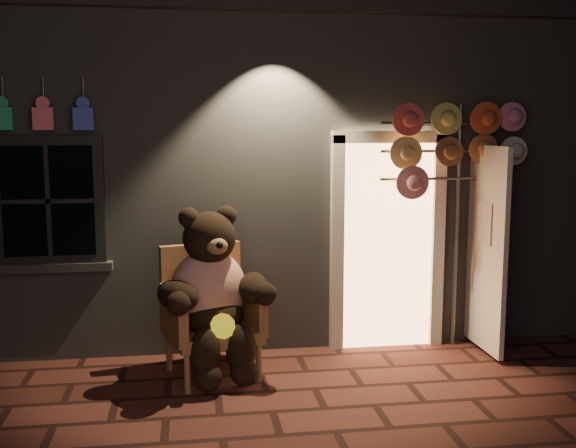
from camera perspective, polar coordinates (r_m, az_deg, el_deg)
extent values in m
plane|color=#572821|center=(5.51, -1.28, -15.61)|extent=(60.00, 60.00, 0.00)
cube|color=slate|center=(9.04, -4.54, 4.54)|extent=(7.00, 5.00, 3.30)
cube|color=black|center=(9.10, -4.67, 15.48)|extent=(7.30, 5.30, 0.16)
cube|color=black|center=(6.62, -19.55, 1.88)|extent=(1.00, 0.10, 1.20)
cube|color=black|center=(6.59, -19.60, 1.85)|extent=(0.82, 0.06, 1.02)
cube|color=slate|center=(6.72, -19.29, -3.47)|extent=(1.10, 0.14, 0.08)
cube|color=#F2AB6C|center=(6.88, 8.33, -1.72)|extent=(0.92, 0.10, 2.10)
cube|color=beige|center=(6.71, 4.17, -1.90)|extent=(0.12, 0.12, 2.20)
cube|color=beige|center=(7.01, 12.49, -1.64)|extent=(0.12, 0.12, 2.20)
cube|color=beige|center=(6.74, 8.62, 7.30)|extent=(1.16, 0.12, 0.12)
cube|color=beige|center=(6.85, 16.48, -2.01)|extent=(0.05, 0.80, 2.00)
cube|color=#28945D|center=(6.59, -23.02, 8.21)|extent=(0.18, 0.07, 0.20)
cylinder|color=#59595E|center=(6.65, -23.01, 10.36)|extent=(0.02, 0.02, 0.25)
cube|color=#E75F73|center=(6.51, -20.00, 8.37)|extent=(0.18, 0.07, 0.20)
cylinder|color=#59595E|center=(6.57, -20.01, 10.55)|extent=(0.02, 0.02, 0.25)
cube|color=#3447B9|center=(6.45, -16.92, 8.52)|extent=(0.18, 0.07, 0.20)
cylinder|color=#59595E|center=(6.52, -16.94, 10.71)|extent=(0.02, 0.02, 0.25)
cube|color=#965B3A|center=(6.14, -6.42, -9.13)|extent=(0.92, 0.89, 0.11)
cube|color=#965B3A|center=(6.34, -7.39, -5.04)|extent=(0.75, 0.29, 0.76)
cube|color=#965B3A|center=(5.97, -9.68, -7.56)|extent=(0.26, 0.65, 0.43)
cube|color=#965B3A|center=(6.18, -3.21, -6.90)|extent=(0.26, 0.65, 0.43)
cylinder|color=#965B3A|center=(5.85, -8.53, -12.42)|extent=(0.05, 0.05, 0.35)
cylinder|color=#965B3A|center=(6.05, -2.48, -11.63)|extent=(0.05, 0.05, 0.35)
cylinder|color=#965B3A|center=(6.41, -10.06, -10.61)|extent=(0.05, 0.05, 0.35)
cylinder|color=#965B3A|center=(6.59, -4.49, -9.98)|extent=(0.05, 0.05, 0.35)
ellipsoid|color=red|center=(6.08, -6.76, -5.52)|extent=(0.81, 0.72, 0.72)
ellipsoid|color=black|center=(6.06, -6.48, -7.64)|extent=(0.68, 0.62, 0.34)
sphere|color=black|center=(5.94, -6.68, -1.17)|extent=(0.58, 0.58, 0.47)
sphere|color=black|center=(5.89, -8.39, 0.51)|extent=(0.18, 0.18, 0.18)
sphere|color=black|center=(5.99, -5.24, 0.70)|extent=(0.18, 0.18, 0.18)
ellipsoid|color=olive|center=(5.75, -6.02, -1.89)|extent=(0.21, 0.17, 0.15)
ellipsoid|color=black|center=(5.77, -9.35, -6.01)|extent=(0.49, 0.54, 0.26)
ellipsoid|color=black|center=(5.98, -2.95, -5.41)|extent=(0.30, 0.49, 0.26)
ellipsoid|color=black|center=(5.81, -7.04, -10.87)|extent=(0.26, 0.26, 0.45)
ellipsoid|color=black|center=(5.91, -4.00, -10.49)|extent=(0.26, 0.26, 0.45)
sphere|color=black|center=(5.82, -6.83, -12.75)|extent=(0.24, 0.24, 0.24)
sphere|color=black|center=(5.92, -3.77, -12.34)|extent=(0.24, 0.24, 0.24)
cylinder|color=yellow|center=(5.79, -5.54, -8.60)|extent=(0.24, 0.15, 0.21)
cylinder|color=#59595E|center=(7.00, 14.09, -0.29)|extent=(0.04, 0.04, 2.44)
cylinder|color=#59595E|center=(6.81, 12.33, 8.33)|extent=(1.09, 0.03, 0.03)
cylinder|color=#59595E|center=(6.81, 12.26, 6.05)|extent=(1.09, 0.03, 0.03)
cylinder|color=#59595E|center=(6.82, 12.19, 3.77)|extent=(1.09, 0.03, 0.03)
cylinder|color=#C84742|center=(6.66, 10.26, 8.79)|extent=(0.31, 0.11, 0.31)
cylinder|color=#C6B85A|center=(6.75, 13.28, 8.69)|extent=(0.31, 0.11, 0.31)
cylinder|color=#BF4825|center=(6.87, 16.21, 8.57)|extent=(0.31, 0.11, 0.31)
cylinder|color=pink|center=(7.08, 18.70, 8.45)|extent=(0.31, 0.11, 0.31)
cylinder|color=#F1BC6A|center=(6.63, 10.27, 6.05)|extent=(0.31, 0.11, 0.31)
cylinder|color=brown|center=(6.73, 13.29, 5.99)|extent=(0.31, 0.11, 0.31)
cylinder|color=#9D5D34|center=(6.93, 15.90, 5.96)|extent=(0.31, 0.11, 0.31)
cylinder|color=beige|center=(7.06, 18.70, 5.87)|extent=(0.31, 0.11, 0.31)
cylinder|color=#CA767D|center=(6.62, 10.28, 3.30)|extent=(0.31, 0.11, 0.31)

